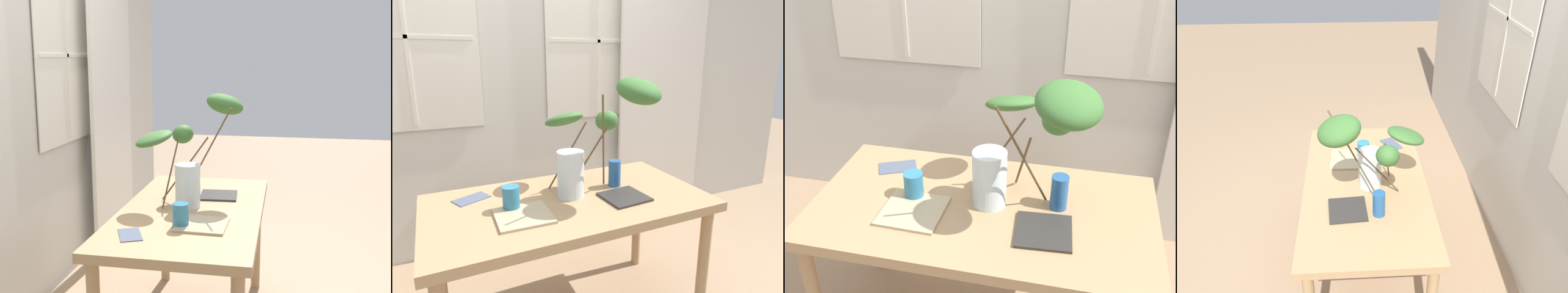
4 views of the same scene
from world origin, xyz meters
The scene contains 9 objects.
back_wall_with_windows centered at (0.00, 1.07, 1.33)m, with size 5.70×0.14×2.65m.
curtain_sheer_side centered at (1.24, 0.90, 1.12)m, with size 0.84×0.03×2.25m, color silver.
dining_table centered at (0.00, 0.00, 0.65)m, with size 1.38×0.74×0.73m.
vase_with_branches centered at (0.15, 0.02, 1.06)m, with size 0.52×0.64×0.63m.
drinking_glass_blue_left centered at (-0.29, 0.00, 0.79)m, with size 0.08×0.08×0.11m, color teal.
drinking_glass_blue_right centered at (0.30, 0.06, 0.80)m, with size 0.07×0.07×0.14m, color #235693.
plate_square_left centered at (-0.26, -0.10, 0.74)m, with size 0.24×0.24×0.01m, color tan.
plate_square_right centered at (0.26, -0.11, 0.74)m, with size 0.21×0.21×0.01m, color #2D2B28.
napkin_folded centered at (-0.44, 0.20, 0.73)m, with size 0.17×0.10×0.00m, color #4C566B.
Camera 2 is at (-0.58, -1.46, 1.41)m, focal length 30.96 mm.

